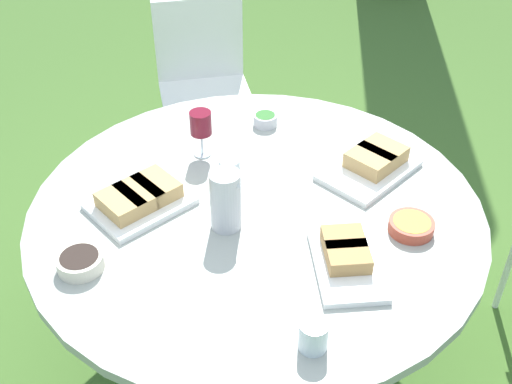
% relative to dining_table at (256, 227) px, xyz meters
% --- Properties ---
extents(ground_plane, '(40.00, 40.00, 0.00)m').
position_rel_dining_table_xyz_m(ground_plane, '(0.00, 0.00, -0.65)').
color(ground_plane, '#446B2B').
extents(dining_table, '(1.46, 1.46, 0.73)m').
position_rel_dining_table_xyz_m(dining_table, '(0.00, 0.00, 0.00)').
color(dining_table, '#4C4C51').
rests_on(dining_table, ground_plane).
extents(chair_near_right, '(0.61, 0.61, 0.89)m').
position_rel_dining_table_xyz_m(chair_near_right, '(-0.88, 0.95, -0.12)').
color(chair_near_right, white).
rests_on(chair_near_right, ground_plane).
extents(water_pitcher, '(0.10, 0.09, 0.20)m').
position_rel_dining_table_xyz_m(water_pitcher, '(-0.03, -0.13, 0.19)').
color(water_pitcher, silver).
rests_on(water_pitcher, dining_table).
extents(wine_glass, '(0.08, 0.08, 0.17)m').
position_rel_dining_table_xyz_m(wine_glass, '(-0.32, 0.15, 0.22)').
color(wine_glass, silver).
rests_on(wine_glass, dining_table).
extents(platter_bread_main, '(0.33, 0.35, 0.07)m').
position_rel_dining_table_xyz_m(platter_bread_main, '(0.36, -0.09, 0.12)').
color(platter_bread_main, white).
rests_on(platter_bread_main, dining_table).
extents(platter_charcuterie, '(0.31, 0.36, 0.07)m').
position_rel_dining_table_xyz_m(platter_charcuterie, '(-0.32, -0.19, 0.12)').
color(platter_charcuterie, white).
rests_on(platter_charcuterie, dining_table).
extents(platter_sandwich_side, '(0.29, 0.37, 0.08)m').
position_rel_dining_table_xyz_m(platter_sandwich_side, '(0.24, 0.38, 0.12)').
color(platter_sandwich_side, white).
rests_on(platter_sandwich_side, dining_table).
extents(bowl_fries, '(0.14, 0.14, 0.04)m').
position_rel_dining_table_xyz_m(bowl_fries, '(0.47, 0.15, 0.11)').
color(bowl_fries, '#B74733').
rests_on(bowl_fries, dining_table).
extents(bowl_salad, '(0.09, 0.09, 0.04)m').
position_rel_dining_table_xyz_m(bowl_salad, '(-0.23, 0.44, 0.11)').
color(bowl_salad, silver).
rests_on(bowl_salad, dining_table).
extents(bowl_olives, '(0.13, 0.13, 0.05)m').
position_rel_dining_table_xyz_m(bowl_olives, '(-0.29, -0.50, 0.11)').
color(bowl_olives, beige).
rests_on(bowl_olives, dining_table).
extents(cup_water_near, '(0.07, 0.07, 0.09)m').
position_rel_dining_table_xyz_m(cup_water_near, '(-0.14, 0.06, 0.14)').
color(cup_water_near, silver).
rests_on(cup_water_near, dining_table).
extents(cup_water_far, '(0.07, 0.07, 0.09)m').
position_rel_dining_table_xyz_m(cup_water_far, '(0.41, -0.40, 0.13)').
color(cup_water_far, silver).
rests_on(cup_water_far, dining_table).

